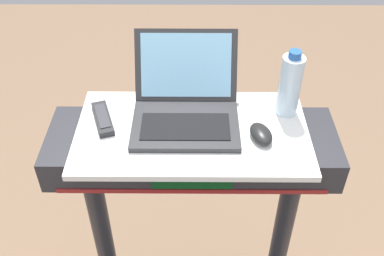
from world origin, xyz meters
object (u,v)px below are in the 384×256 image
(laptop, at_px, (186,105))
(tv_remote, at_px, (103,118))
(computer_mouse, at_px, (261,134))
(water_bottle, at_px, (290,85))

(laptop, relative_size, tv_remote, 2.05)
(laptop, bearing_deg, computer_mouse, -22.34)
(laptop, xyz_separation_m, water_bottle, (0.32, 0.03, 0.06))
(tv_remote, bearing_deg, laptop, 5.49)
(computer_mouse, xyz_separation_m, tv_remote, (-0.48, 0.08, -0.01))
(laptop, distance_m, computer_mouse, 0.25)
(water_bottle, xyz_separation_m, tv_remote, (-0.58, -0.05, -0.09))
(laptop, height_order, computer_mouse, laptop)
(computer_mouse, distance_m, water_bottle, 0.18)
(computer_mouse, xyz_separation_m, water_bottle, (0.09, 0.13, 0.09))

